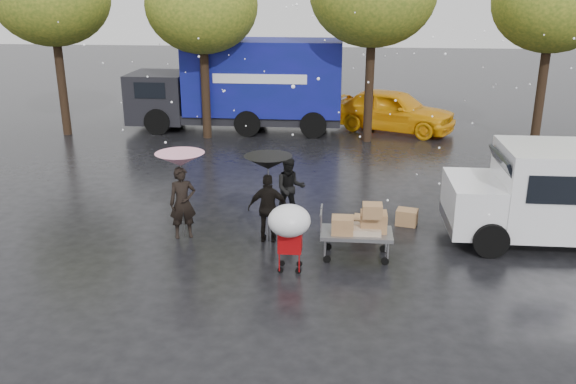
# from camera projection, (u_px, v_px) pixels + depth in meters

# --- Properties ---
(ground) EXTENTS (90.00, 90.00, 0.00)m
(ground) POSITION_uv_depth(u_px,v_px,m) (265.00, 250.00, 13.35)
(ground) COLOR black
(ground) RESTS_ON ground
(person_pink) EXTENTS (0.71, 0.59, 1.66)m
(person_pink) POSITION_uv_depth(u_px,v_px,m) (183.00, 203.00, 13.77)
(person_pink) COLOR black
(person_pink) RESTS_ON ground
(person_middle) EXTENTS (0.86, 0.73, 1.55)m
(person_middle) POSITION_uv_depth(u_px,v_px,m) (290.00, 188.00, 14.93)
(person_middle) COLOR black
(person_middle) RESTS_ON ground
(person_black) EXTENTS (0.94, 0.43, 1.58)m
(person_black) POSITION_uv_depth(u_px,v_px,m) (269.00, 208.00, 13.56)
(person_black) COLOR black
(person_black) RESTS_ON ground
(umbrella_pink) EXTENTS (1.10, 1.10, 2.00)m
(umbrella_pink) POSITION_uv_depth(u_px,v_px,m) (180.00, 160.00, 13.44)
(umbrella_pink) COLOR #4C4C4C
(umbrella_pink) RESTS_ON ground
(umbrella_black) EXTENTS (1.06, 1.06, 2.00)m
(umbrella_black) POSITION_uv_depth(u_px,v_px,m) (268.00, 163.00, 13.21)
(umbrella_black) COLOR #4C4C4C
(umbrella_black) RESTS_ON ground
(vendor_cart) EXTENTS (1.52, 0.80, 1.27)m
(vendor_cart) POSITION_uv_depth(u_px,v_px,m) (361.00, 226.00, 12.74)
(vendor_cart) COLOR slate
(vendor_cart) RESTS_ON ground
(shopping_cart) EXTENTS (0.84, 0.84, 1.46)m
(shopping_cart) POSITION_uv_depth(u_px,v_px,m) (289.00, 224.00, 11.93)
(shopping_cart) COLOR #B20A0D
(shopping_cart) RESTS_ON ground
(white_van) EXTENTS (4.91, 2.18, 2.20)m
(white_van) POSITION_uv_depth(u_px,v_px,m) (569.00, 193.00, 13.39)
(white_van) COLOR white
(white_van) RESTS_ON ground
(blue_truck) EXTENTS (8.30, 2.60, 3.50)m
(blue_truck) POSITION_uv_depth(u_px,v_px,m) (243.00, 85.00, 23.79)
(blue_truck) COLOR navy
(blue_truck) RESTS_ON ground
(box_ground_near) EXTENTS (0.61, 0.52, 0.49)m
(box_ground_near) POSITION_uv_depth(u_px,v_px,m) (365.00, 227.00, 13.94)
(box_ground_near) COLOR #9A6D43
(box_ground_near) RESTS_ON ground
(box_ground_far) EXTENTS (0.57, 0.49, 0.38)m
(box_ground_far) POSITION_uv_depth(u_px,v_px,m) (407.00, 217.00, 14.68)
(box_ground_far) COLOR #9A6D43
(box_ground_far) RESTS_ON ground
(yellow_taxi) EXTENTS (5.23, 3.78, 1.66)m
(yellow_taxi) POSITION_uv_depth(u_px,v_px,m) (393.00, 110.00, 23.83)
(yellow_taxi) COLOR #FFAD0D
(yellow_taxi) RESTS_ON ground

